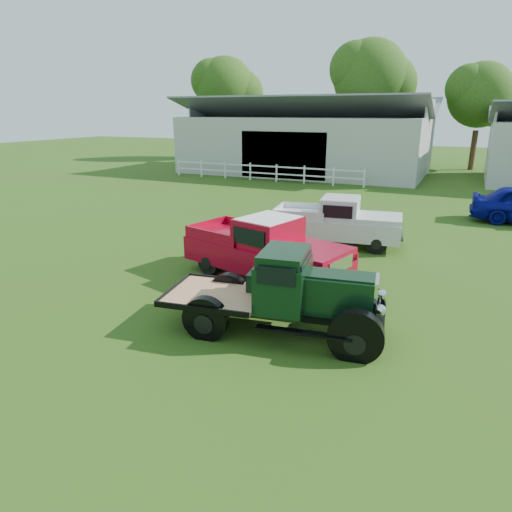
% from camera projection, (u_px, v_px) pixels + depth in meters
% --- Properties ---
extents(ground, '(120.00, 120.00, 0.00)m').
position_uv_depth(ground, '(228.00, 309.00, 11.29)').
color(ground, '#304B14').
extents(shed_left, '(18.80, 10.20, 5.60)m').
position_uv_depth(shed_left, '(306.00, 136.00, 35.70)').
color(shed_left, '#A2A2A2').
rests_on(shed_left, ground).
extents(fence_rail, '(14.20, 0.16, 1.20)m').
position_uv_depth(fence_rail, '(263.00, 172.00, 31.59)').
color(fence_rail, white).
rests_on(fence_rail, ground).
extents(tree_a, '(6.30, 6.30, 10.50)m').
position_uv_depth(tree_a, '(225.00, 105.00, 45.42)').
color(tree_a, black).
rests_on(tree_a, ground).
extents(tree_b, '(6.90, 6.90, 11.50)m').
position_uv_depth(tree_b, '(369.00, 98.00, 40.50)').
color(tree_b, black).
rests_on(tree_b, ground).
extents(tree_c, '(5.40, 5.40, 9.00)m').
position_uv_depth(tree_c, '(478.00, 113.00, 36.40)').
color(tree_c, black).
rests_on(tree_c, ground).
extents(vintage_flatbed, '(5.02, 2.61, 1.90)m').
position_uv_depth(vintage_flatbed, '(279.00, 292.00, 9.85)').
color(vintage_flatbed, black).
rests_on(vintage_flatbed, ground).
extents(red_pickup, '(5.42, 3.21, 1.85)m').
position_uv_depth(red_pickup, '(266.00, 248.00, 13.04)').
color(red_pickup, '#9F061F').
rests_on(red_pickup, ground).
extents(white_pickup, '(4.87, 2.44, 1.71)m').
position_uv_depth(white_pickup, '(337.00, 222.00, 16.45)').
color(white_pickup, silver).
rests_on(white_pickup, ground).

